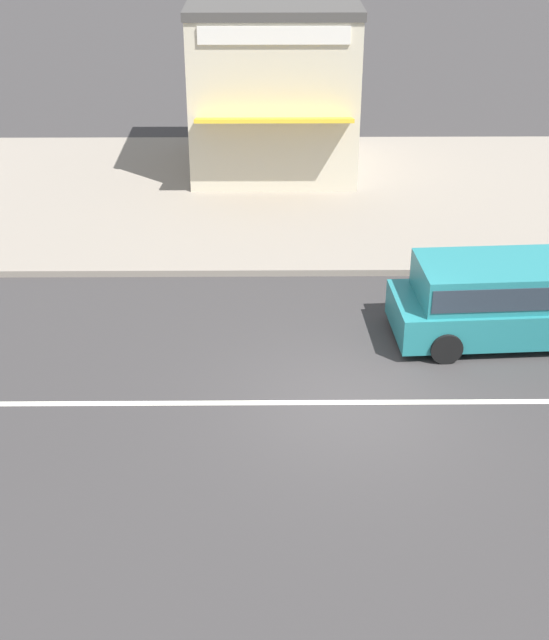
{
  "coord_description": "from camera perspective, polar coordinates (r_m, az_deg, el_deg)",
  "views": [
    {
      "loc": [
        -1.37,
        -12.72,
        8.46
      ],
      "look_at": [
        -1.26,
        1.5,
        0.8
      ],
      "focal_mm": 50.0,
      "sensor_mm": 36.0,
      "label": 1
    }
  ],
  "objects": [
    {
      "name": "ground_plane",
      "position": [
        15.34,
        4.76,
        -5.28
      ],
      "size": [
        160.0,
        160.0,
        0.0
      ],
      "primitive_type": "plane",
      "color": "#383535"
    },
    {
      "name": "lane_centre_stripe",
      "position": [
        15.34,
        4.76,
        -5.27
      ],
      "size": [
        50.4,
        0.14,
        0.01
      ],
      "primitive_type": "cube",
      "color": "silver",
      "rests_on": "ground"
    },
    {
      "name": "kerb_strip",
      "position": [
        24.26,
        2.83,
        8.06
      ],
      "size": [
        68.0,
        10.0,
        0.15
      ],
      "primitive_type": "cube",
      "color": "gray",
      "rests_on": "ground"
    },
    {
      "name": "minivan_teal_0",
      "position": [
        17.38,
        14.25,
        1.39
      ],
      "size": [
        4.45,
        2.12,
        1.56
      ],
      "color": "teal",
      "rests_on": "ground"
    },
    {
      "name": "shopfront_corner_warung",
      "position": [
        25.69,
        -0.07,
        14.82
      ],
      "size": [
        4.56,
        5.42,
        4.63
      ],
      "color": "beige",
      "rests_on": "kerb_strip"
    }
  ]
}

